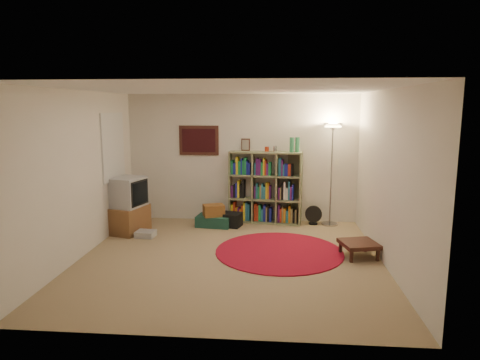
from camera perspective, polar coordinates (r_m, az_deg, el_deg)
The scene contains 12 objects.
room at distance 6.27m, azimuth -1.83°, elevation 0.61°, with size 4.54×4.54×2.54m.
bookshelf at distance 8.39m, azimuth 3.27°, elevation -1.09°, with size 1.44×0.58×1.69m.
floor_lamp at distance 8.22m, azimuth 12.24°, elevation 5.13°, with size 0.45×0.45×1.96m.
floor_fan at distance 8.41m, azimuth 9.76°, elevation -4.64°, with size 0.32×0.18×0.37m.
tv_stand at distance 7.97m, azimuth -14.59°, elevation -3.38°, with size 0.66×0.80×1.01m.
dvd_box at distance 7.73m, azimuth -12.48°, elevation -7.03°, with size 0.35×0.30×0.11m.
suitcase at distance 8.22m, azimuth -3.45°, elevation -5.44°, with size 0.70×0.50×0.21m.
wicker_basket at distance 8.13m, azimuth -3.52°, elevation -4.06°, with size 0.45×0.39×0.22m.
duffel_bag at distance 8.18m, azimuth -1.21°, elevation -5.31°, with size 0.45×0.41×0.26m.
paper_towel at distance 8.34m, azimuth -1.16°, elevation -5.09°, with size 0.13×0.13×0.24m.
red_rug at distance 6.84m, azimuth 5.25°, elevation -9.47°, with size 2.00×2.00×0.02m.
side_table at distance 6.79m, azimuth 15.58°, elevation -8.27°, with size 0.62×0.62×0.24m.
Camera 1 is at (0.66, -6.10, 2.25)m, focal length 32.00 mm.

